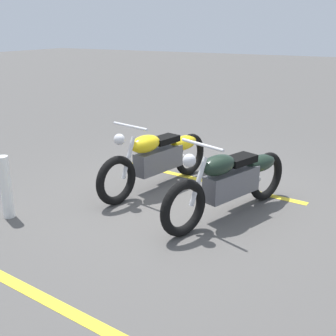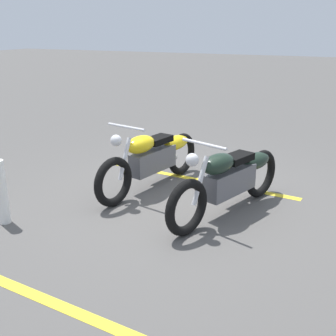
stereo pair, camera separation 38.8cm
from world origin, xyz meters
name	(u,v)px [view 1 (the left image)]	position (x,y,z in m)	size (l,w,h in m)	color
ground_plane	(189,201)	(0.00, 0.00, 0.00)	(60.00, 60.00, 0.00)	#514F4C
motorcycle_bright_foreground	(159,157)	(-0.26, -0.63, 0.46)	(2.20, 0.72, 1.04)	black
motorcycle_dark_foreground	(232,180)	(0.12, 0.65, 0.46)	(2.15, 0.87, 1.04)	black
bollard_post	(6,187)	(1.55, -1.74, 0.40)	(0.14, 0.14, 0.80)	white
parking_stripe_near	(204,180)	(-0.82, -0.14, 0.00)	(3.20, 0.12, 0.01)	yellow
parking_stripe_mid	(64,309)	(2.59, 0.11, 0.00)	(3.20, 0.12, 0.01)	yellow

